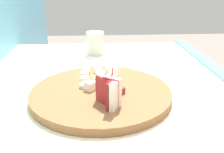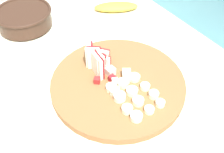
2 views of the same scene
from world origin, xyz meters
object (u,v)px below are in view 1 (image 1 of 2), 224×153
object	(u,v)px
cutting_board	(101,93)
apple_wedge_fan	(110,90)
apple_dice_pile	(103,86)
small_jar	(95,43)
banana_slice_rows	(100,77)

from	to	relation	value
cutting_board	apple_wedge_fan	world-z (taller)	apple_wedge_fan
apple_dice_pile	small_jar	bearing A→B (deg)	2.87
apple_dice_pile	banana_slice_rows	bearing A→B (deg)	4.37
cutting_board	apple_dice_pile	world-z (taller)	apple_dice_pile
apple_dice_pile	small_jar	world-z (taller)	small_jar
apple_wedge_fan	banana_slice_rows	xyz separation A→B (m)	(0.13, 0.02, -0.02)
apple_dice_pile	apple_wedge_fan	bearing A→B (deg)	-167.49
cutting_board	banana_slice_rows	xyz separation A→B (m)	(0.06, 0.00, 0.02)
banana_slice_rows	small_jar	distance (m)	0.31
banana_slice_rows	apple_wedge_fan	bearing A→B (deg)	-171.59
apple_wedge_fan	small_jar	size ratio (longest dim) A/B	1.08
apple_wedge_fan	apple_dice_pile	xyz separation A→B (m)	(0.07, 0.01, -0.02)
apple_wedge_fan	banana_slice_rows	bearing A→B (deg)	8.41
banana_slice_rows	small_jar	xyz separation A→B (m)	(0.31, 0.01, 0.02)
apple_wedge_fan	small_jar	distance (m)	0.44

